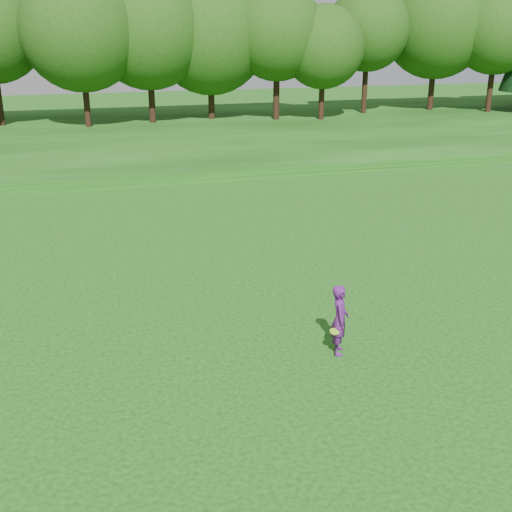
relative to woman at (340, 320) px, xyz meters
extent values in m
plane|color=#12430D|center=(-0.09, 0.12, -0.91)|extent=(140.00, 140.00, 0.00)
cube|color=#12430D|center=(-0.09, 34.12, -0.61)|extent=(130.00, 30.00, 0.60)
cube|color=gray|center=(-0.09, 20.12, -0.89)|extent=(130.00, 1.60, 0.04)
imported|color=#591870|center=(0.00, 0.00, 0.00)|extent=(0.64, 0.77, 1.82)
cylinder|color=#95DB22|center=(-0.21, -0.20, -0.20)|extent=(0.24, 0.24, 0.08)
camera|label=1|loc=(-5.98, -13.25, 6.83)|focal=45.00mm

